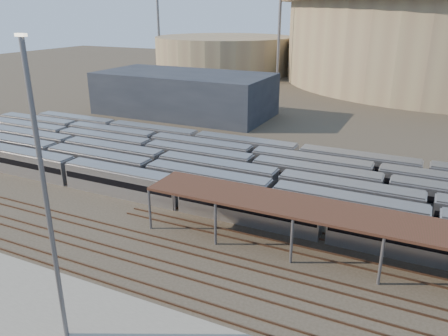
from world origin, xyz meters
TOP-DOWN VIEW (x-y plane):
  - ground at (0.00, 0.00)m, footprint 420.00×420.00m
  - apron at (-5.00, -15.00)m, footprint 50.00×9.00m
  - subway_trains at (-1.31, 18.50)m, footprint 122.96×23.90m
  - inspection_shed at (22.00, 4.00)m, footprint 60.30×6.00m
  - empty_tracks at (0.00, -5.00)m, footprint 170.00×9.62m
  - secondary_arena at (-60.00, 130.00)m, footprint 56.00×56.00m
  - service_building at (-35.00, 55.00)m, footprint 42.00×20.00m
  - floodlight_0 at (-30.00, 110.00)m, footprint 4.00×1.00m
  - floodlight_1 at (-85.00, 120.00)m, footprint 4.00×1.00m
  - floodlight_3 at (-10.00, 160.00)m, footprint 4.00×1.00m
  - yard_light_pole at (-3.52, -16.75)m, footprint 0.81×0.36m

SIDE VIEW (x-z plane):
  - ground at x=0.00m, z-range 0.00..0.00m
  - empty_tracks at x=0.00m, z-range 0.00..0.18m
  - apron at x=-5.00m, z-range 0.00..0.20m
  - subway_trains at x=-1.31m, z-range 0.00..3.60m
  - inspection_shed at x=22.00m, z-range 2.33..7.63m
  - service_building at x=-35.00m, z-range 0.00..10.00m
  - secondary_arena at x=-60.00m, z-range 0.00..14.00m
  - yard_light_pole at x=-3.52m, z-range 0.28..23.10m
  - floodlight_0 at x=-30.00m, z-range 1.45..39.85m
  - floodlight_1 at x=-85.00m, z-range 1.45..39.85m
  - floodlight_3 at x=-10.00m, z-range 1.45..39.85m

